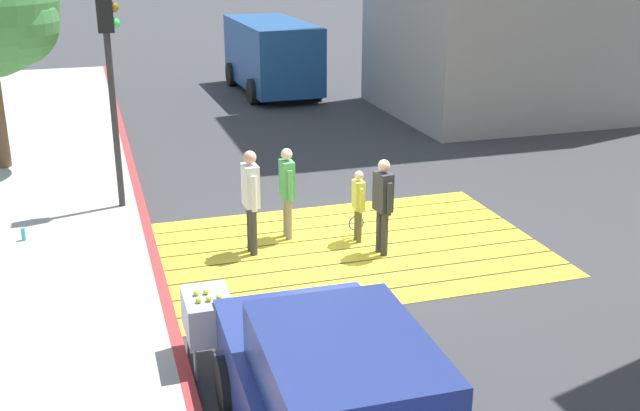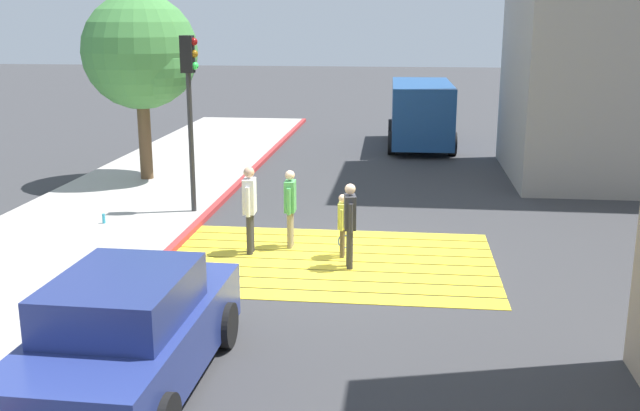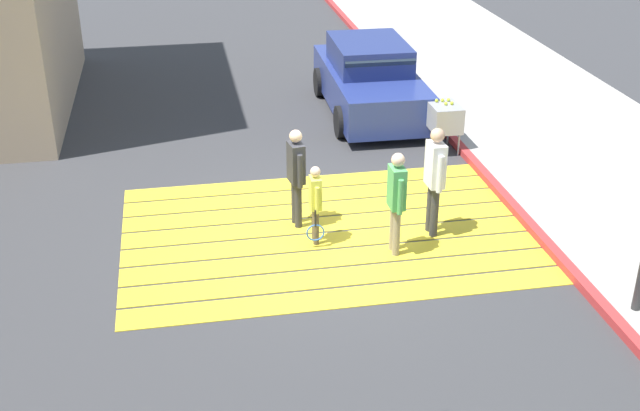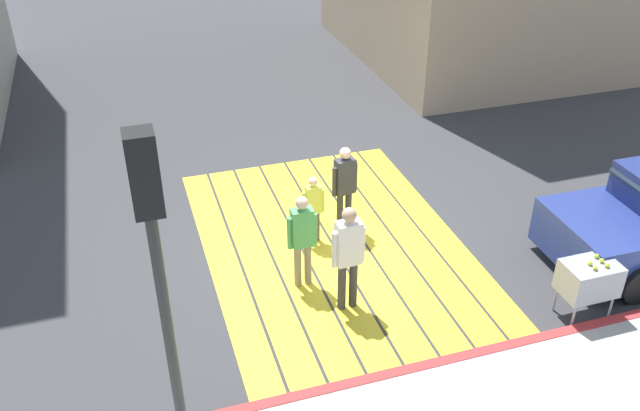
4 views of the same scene
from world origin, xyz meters
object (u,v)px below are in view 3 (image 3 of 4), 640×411
at_px(pedestrian_adult_trailing, 396,196).
at_px(tennis_ball_cart, 444,117).
at_px(pedestrian_adult_lead, 296,171).
at_px(pedestrian_adult_side, 435,174).
at_px(car_parked_near_curb, 370,80).
at_px(pedestrian_child_with_racket, 315,201).

bearing_deg(pedestrian_adult_trailing, tennis_ball_cart, -117.91).
distance_m(pedestrian_adult_lead, pedestrian_adult_side, 2.16).
relative_size(car_parked_near_curb, pedestrian_adult_trailing, 2.65).
xyz_separation_m(pedestrian_adult_lead, pedestrian_child_with_racket, (-0.19, 0.64, -0.23)).
distance_m(tennis_ball_cart, pedestrian_adult_trailing, 4.28).
relative_size(car_parked_near_curb, pedestrian_adult_side, 2.43).
relative_size(pedestrian_adult_lead, pedestrian_child_with_racket, 1.28).
relative_size(pedestrian_adult_trailing, pedestrian_child_with_racket, 1.27).
relative_size(tennis_ball_cart, pedestrian_adult_lead, 0.62).
height_order(pedestrian_adult_lead, pedestrian_child_with_racket, pedestrian_adult_lead).
height_order(pedestrian_adult_trailing, pedestrian_child_with_racket, pedestrian_adult_trailing).
bearing_deg(pedestrian_adult_lead, pedestrian_adult_side, 161.87).
bearing_deg(pedestrian_child_with_racket, pedestrian_adult_lead, -73.41).
xyz_separation_m(pedestrian_adult_trailing, pedestrian_adult_side, (-0.74, -0.48, 0.09)).
bearing_deg(tennis_ball_cart, pedestrian_child_with_racket, 46.26).
bearing_deg(pedestrian_adult_trailing, car_parked_near_curb, -100.11).
distance_m(pedestrian_adult_lead, pedestrian_adult_trailing, 1.75).
relative_size(pedestrian_adult_lead, pedestrian_adult_side, 0.92).
height_order(car_parked_near_curb, pedestrian_child_with_racket, car_parked_near_curb).
bearing_deg(pedestrian_adult_trailing, pedestrian_adult_lead, -41.35).
distance_m(car_parked_near_curb, pedestrian_child_with_racket, 6.08).
bearing_deg(car_parked_near_curb, tennis_ball_cart, 110.60).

